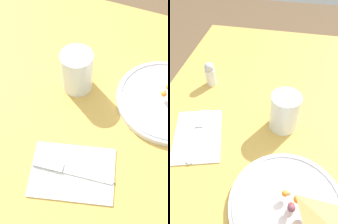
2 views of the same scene
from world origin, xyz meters
TOP-DOWN VIEW (x-y plane):
  - ground_plane at (0.00, 0.00)m, footprint 6.00×6.00m
  - dining_table at (0.00, 0.00)m, footprint 1.28×0.78m
  - plate_pizza at (0.17, 0.06)m, footprint 0.25×0.25m
  - milk_glass at (-0.06, 0.02)m, footprint 0.08×0.08m
  - napkin_folded at (0.02, -0.21)m, footprint 0.21×0.17m
  - butter_knife at (0.01, -0.21)m, footprint 0.18×0.04m

SIDE VIEW (x-z plane):
  - ground_plane at x=0.00m, z-range 0.00..0.00m
  - dining_table at x=0.00m, z-range 0.26..0.97m
  - napkin_folded at x=0.02m, z-range 0.71..0.72m
  - butter_knife at x=0.01m, z-range 0.72..0.72m
  - plate_pizza at x=0.17m, z-range 0.70..0.75m
  - milk_glass at x=-0.06m, z-range 0.71..0.82m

